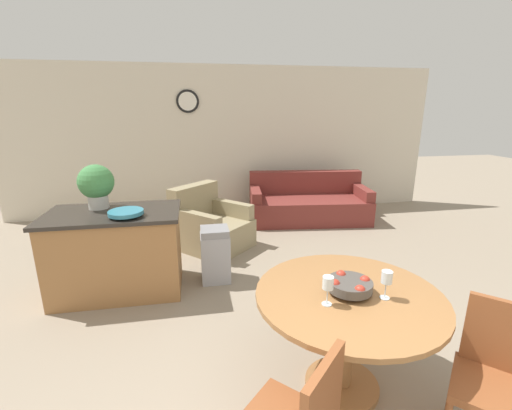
{
  "coord_description": "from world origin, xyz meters",
  "views": [
    {
      "loc": [
        -0.64,
        -0.8,
        1.95
      ],
      "look_at": [
        -0.01,
        2.63,
        0.96
      ],
      "focal_mm": 24.0,
      "sensor_mm": 36.0,
      "label": 1
    }
  ],
  "objects_px": {
    "kitchen_island": "(117,252)",
    "armchair": "(210,227)",
    "wine_glass_left": "(328,284)",
    "dining_table": "(347,316)",
    "dining_chair_near_right": "(496,373)",
    "wine_glass_right": "(387,278)",
    "fruit_bowl": "(350,285)",
    "couch": "(308,204)",
    "potted_plant": "(96,184)",
    "trash_bin": "(215,255)",
    "teal_bowl": "(126,213)"
  },
  "relations": [
    {
      "from": "kitchen_island",
      "to": "armchair",
      "type": "height_order",
      "value": "kitchen_island"
    },
    {
      "from": "wine_glass_left",
      "to": "kitchen_island",
      "type": "distance_m",
      "value": 2.5
    },
    {
      "from": "dining_table",
      "to": "dining_chair_near_right",
      "type": "height_order",
      "value": "dining_chair_near_right"
    },
    {
      "from": "dining_table",
      "to": "wine_glass_right",
      "type": "relative_size",
      "value": 6.5
    },
    {
      "from": "fruit_bowl",
      "to": "armchair",
      "type": "xyz_separation_m",
      "value": [
        -0.79,
        2.81,
        -0.53
      ]
    },
    {
      "from": "wine_glass_right",
      "to": "couch",
      "type": "relative_size",
      "value": 0.09
    },
    {
      "from": "dining_chair_near_right",
      "to": "fruit_bowl",
      "type": "xyz_separation_m",
      "value": [
        -0.66,
        0.55,
        0.32
      ]
    },
    {
      "from": "wine_glass_right",
      "to": "potted_plant",
      "type": "xyz_separation_m",
      "value": [
        -2.21,
        2.01,
        0.27
      ]
    },
    {
      "from": "dining_chair_near_right",
      "to": "fruit_bowl",
      "type": "height_order",
      "value": "dining_chair_near_right"
    },
    {
      "from": "dining_table",
      "to": "potted_plant",
      "type": "distance_m",
      "value": 2.83
    },
    {
      "from": "wine_glass_left",
      "to": "armchair",
      "type": "height_order",
      "value": "wine_glass_left"
    },
    {
      "from": "potted_plant",
      "to": "trash_bin",
      "type": "height_order",
      "value": "potted_plant"
    },
    {
      "from": "potted_plant",
      "to": "armchair",
      "type": "height_order",
      "value": "potted_plant"
    },
    {
      "from": "kitchen_island",
      "to": "dining_table",
      "type": "bearing_deg",
      "value": -43.39
    },
    {
      "from": "wine_glass_right",
      "to": "teal_bowl",
      "type": "bearing_deg",
      "value": 138.66
    },
    {
      "from": "dining_table",
      "to": "trash_bin",
      "type": "relative_size",
      "value": 1.95
    },
    {
      "from": "wine_glass_right",
      "to": "couch",
      "type": "xyz_separation_m",
      "value": [
        0.81,
        3.88,
        -0.62
      ]
    },
    {
      "from": "couch",
      "to": "armchair",
      "type": "height_order",
      "value": "armchair"
    },
    {
      "from": "wine_glass_right",
      "to": "teal_bowl",
      "type": "relative_size",
      "value": 0.56
    },
    {
      "from": "fruit_bowl",
      "to": "trash_bin",
      "type": "bearing_deg",
      "value": 113.65
    },
    {
      "from": "wine_glass_left",
      "to": "couch",
      "type": "height_order",
      "value": "wine_glass_left"
    },
    {
      "from": "dining_table",
      "to": "couch",
      "type": "xyz_separation_m",
      "value": [
        1.01,
        3.78,
        -0.3
      ]
    },
    {
      "from": "dining_table",
      "to": "fruit_bowl",
      "type": "bearing_deg",
      "value": -32.35
    },
    {
      "from": "kitchen_island",
      "to": "teal_bowl",
      "type": "distance_m",
      "value": 0.56
    },
    {
      "from": "wine_glass_left",
      "to": "wine_glass_right",
      "type": "distance_m",
      "value": 0.4
    },
    {
      "from": "teal_bowl",
      "to": "armchair",
      "type": "distance_m",
      "value": 1.68
    },
    {
      "from": "wine_glass_left",
      "to": "wine_glass_right",
      "type": "bearing_deg",
      "value": 0.22
    },
    {
      "from": "fruit_bowl",
      "to": "kitchen_island",
      "type": "relative_size",
      "value": 0.22
    },
    {
      "from": "dining_table",
      "to": "kitchen_island",
      "type": "xyz_separation_m",
      "value": [
        -1.84,
        1.74,
        -0.13
      ]
    },
    {
      "from": "fruit_bowl",
      "to": "armchair",
      "type": "bearing_deg",
      "value": 105.61
    },
    {
      "from": "trash_bin",
      "to": "armchair",
      "type": "bearing_deg",
      "value": 90.18
    },
    {
      "from": "kitchen_island",
      "to": "teal_bowl",
      "type": "height_order",
      "value": "teal_bowl"
    },
    {
      "from": "dining_table",
      "to": "wine_glass_left",
      "type": "distance_m",
      "value": 0.39
    },
    {
      "from": "couch",
      "to": "teal_bowl",
      "type": "bearing_deg",
      "value": -133.48
    },
    {
      "from": "fruit_bowl",
      "to": "trash_bin",
      "type": "distance_m",
      "value": 2.02
    },
    {
      "from": "couch",
      "to": "armchair",
      "type": "xyz_separation_m",
      "value": [
        -1.8,
        -0.96,
        0.01
      ]
    },
    {
      "from": "fruit_bowl",
      "to": "potted_plant",
      "type": "height_order",
      "value": "potted_plant"
    },
    {
      "from": "kitchen_island",
      "to": "potted_plant",
      "type": "xyz_separation_m",
      "value": [
        -0.17,
        0.17,
        0.72
      ]
    },
    {
      "from": "trash_bin",
      "to": "fruit_bowl",
      "type": "bearing_deg",
      "value": -66.35
    },
    {
      "from": "fruit_bowl",
      "to": "teal_bowl",
      "type": "distance_m",
      "value": 2.27
    },
    {
      "from": "fruit_bowl",
      "to": "armchair",
      "type": "distance_m",
      "value": 2.97
    },
    {
      "from": "trash_bin",
      "to": "couch",
      "type": "xyz_separation_m",
      "value": [
        1.79,
        1.99,
        -0.03
      ]
    },
    {
      "from": "dining_chair_near_right",
      "to": "trash_bin",
      "type": "bearing_deg",
      "value": -13.59
    },
    {
      "from": "wine_glass_left",
      "to": "potted_plant",
      "type": "xyz_separation_m",
      "value": [
        -1.81,
        2.01,
        0.27
      ]
    },
    {
      "from": "dining_table",
      "to": "trash_bin",
      "type": "bearing_deg",
      "value": 113.65
    },
    {
      "from": "wine_glass_right",
      "to": "teal_bowl",
      "type": "distance_m",
      "value": 2.48
    },
    {
      "from": "dining_chair_near_right",
      "to": "teal_bowl",
      "type": "bearing_deg",
      "value": 2.79
    },
    {
      "from": "dining_chair_near_right",
      "to": "wine_glass_right",
      "type": "relative_size",
      "value": 4.68
    },
    {
      "from": "trash_bin",
      "to": "kitchen_island",
      "type": "bearing_deg",
      "value": -177.12
    },
    {
      "from": "dining_chair_near_right",
      "to": "wine_glass_left",
      "type": "height_order",
      "value": "wine_glass_left"
    }
  ]
}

